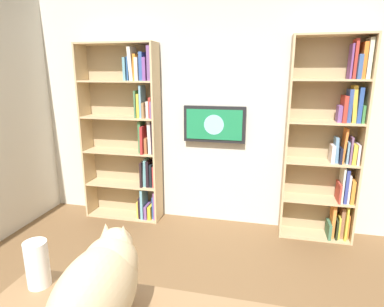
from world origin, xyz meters
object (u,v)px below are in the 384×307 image
object	(u,v)px
wall_mounted_tv	(214,124)
bookshelf_left	(332,143)
bookshelf_right	(131,133)
cat	(101,285)
paper_towel_roll	(37,264)

from	to	relation	value
wall_mounted_tv	bookshelf_left	bearing A→B (deg)	176.21
bookshelf_left	bookshelf_right	xyz separation A→B (m)	(2.26, -0.00, 0.02)
bookshelf_left	cat	xyz separation A→B (m)	(1.30, 2.52, -0.11)
wall_mounted_tv	bookshelf_right	bearing A→B (deg)	4.79
bookshelf_right	wall_mounted_tv	xyz separation A→B (m)	(-1.00, -0.08, 0.13)
bookshelf_left	wall_mounted_tv	bearing A→B (deg)	-3.79
bookshelf_right	paper_towel_roll	xyz separation A→B (m)	(-0.53, 2.36, -0.20)
bookshelf_left	wall_mounted_tv	size ratio (longest dim) A/B	3.02
bookshelf_left	cat	distance (m)	2.84
bookshelf_right	cat	size ratio (longest dim) A/B	3.15
bookshelf_right	cat	xyz separation A→B (m)	(-0.96, 2.52, -0.12)
bookshelf_left	bookshelf_right	bearing A→B (deg)	-0.01
wall_mounted_tv	cat	world-z (taller)	wall_mounted_tv
paper_towel_roll	wall_mounted_tv	bearing A→B (deg)	-100.93
bookshelf_left	paper_towel_roll	bearing A→B (deg)	53.59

